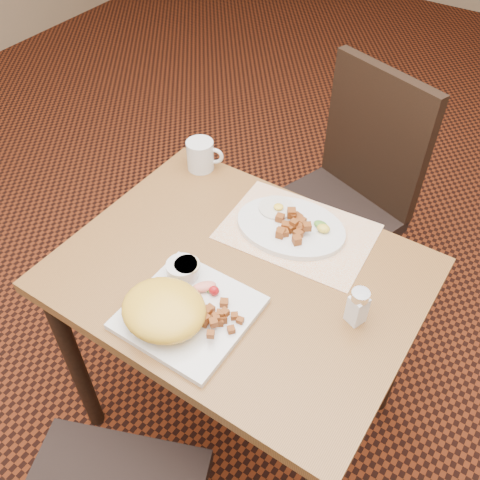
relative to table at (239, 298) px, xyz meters
name	(u,v)px	position (x,y,z in m)	size (l,w,h in m)	color
ground	(239,411)	(0.00, 0.00, -0.64)	(8.00, 8.00, 0.00)	black
table	(239,298)	(0.00, 0.00, 0.00)	(0.90, 0.70, 0.75)	brown
chair_far	(345,191)	(0.00, 0.69, -0.10)	(0.53, 0.54, 0.97)	black
placemat	(298,232)	(0.06, 0.21, 0.11)	(0.40, 0.28, 0.00)	white
plate_square	(189,313)	(-0.02, -0.18, 0.12)	(0.28, 0.28, 0.02)	silver
plate_oval	(291,227)	(0.03, 0.20, 0.12)	(0.30, 0.23, 0.02)	silver
hollandaise_mound	(163,310)	(-0.05, -0.23, 0.16)	(0.20, 0.18, 0.07)	yellow
ramekin	(183,269)	(-0.10, -0.10, 0.15)	(0.08, 0.08, 0.04)	silver
garnish_sq	(208,288)	(-0.02, -0.11, 0.14)	(0.08, 0.07, 0.03)	#387223
fried_egg	(277,207)	(-0.03, 0.24, 0.13)	(0.10, 0.10, 0.02)	white
garnish_ov	(322,227)	(0.11, 0.24, 0.14)	(0.06, 0.05, 0.02)	#387223
salt_shaker	(358,306)	(0.31, 0.02, 0.16)	(0.05, 0.05, 0.10)	white
coffee_mug	(201,155)	(-0.34, 0.30, 0.16)	(0.11, 0.08, 0.09)	silver
home_fries_sq	(216,317)	(0.05, -0.17, 0.14)	(0.10, 0.12, 0.04)	#944917
home_fries_ov	(293,226)	(0.05, 0.19, 0.14)	(0.11, 0.11, 0.04)	#944917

